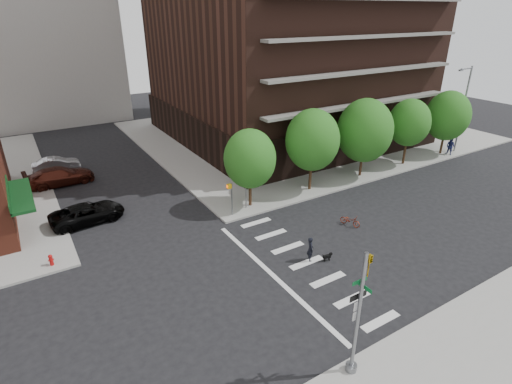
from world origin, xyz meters
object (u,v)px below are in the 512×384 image
at_px(dog_walker, 310,249).
at_px(fire_hydrant, 51,259).
at_px(scooter, 350,220).
at_px(traffic_signal, 357,324).
at_px(pedestrian_far, 450,146).
at_px(parked_car_black, 87,213).
at_px(parked_car_silver, 56,165).
at_px(parked_car_maroon, 60,176).

bearing_deg(dog_walker, fire_hydrant, 83.53).
distance_m(fire_hydrant, scooter, 19.95).
relative_size(traffic_signal, pedestrian_far, 3.24).
distance_m(traffic_signal, dog_walker, 8.73).
distance_m(parked_car_black, pedestrian_far, 36.17).
bearing_deg(dog_walker, scooter, -47.00).
height_order(scooter, pedestrian_far, pedestrian_far).
xyz_separation_m(parked_car_black, pedestrian_far, (35.84, -4.87, 0.35)).
relative_size(scooter, pedestrian_far, 0.83).
relative_size(traffic_signal, parked_car_silver, 1.42).
bearing_deg(parked_car_silver, traffic_signal, -164.99).
bearing_deg(dog_walker, parked_car_black, 63.45).
xyz_separation_m(parked_car_black, parked_car_silver, (-0.58, 12.29, -0.02)).
xyz_separation_m(parked_car_silver, dog_walker, (11.39, -24.76, 0.12)).
relative_size(parked_car_black, parked_car_silver, 1.23).
bearing_deg(scooter, pedestrian_far, -4.02).
bearing_deg(dog_walker, pedestrian_far, -50.59).
bearing_deg(pedestrian_far, scooter, -78.47).
distance_m(parked_car_silver, pedestrian_far, 40.27).
xyz_separation_m(parked_car_black, parked_car_maroon, (-0.73, 8.56, 0.11)).
distance_m(fire_hydrant, dog_walker, 15.83).
bearing_deg(parked_car_maroon, dog_walker, -154.19).
height_order(traffic_signal, scooter, traffic_signal).
height_order(scooter, dog_walker, dog_walker).
bearing_deg(parked_car_black, fire_hydrant, 142.89).
distance_m(fire_hydrant, parked_car_maroon, 13.56).
relative_size(dog_walker, pedestrian_far, 0.88).
distance_m(parked_car_black, dog_walker, 16.50).
distance_m(fire_hydrant, parked_car_black, 5.68).
distance_m(fire_hydrant, parked_car_silver, 17.26).
xyz_separation_m(fire_hydrant, parked_car_silver, (2.45, 17.09, 0.15)).
xyz_separation_m(fire_hydrant, parked_car_maroon, (2.30, 13.36, 0.28)).
relative_size(traffic_signal, fire_hydrant, 8.20).
bearing_deg(pedestrian_far, parked_car_maroon, -114.53).
distance_m(parked_car_maroon, scooter, 25.42).
height_order(parked_car_silver, pedestrian_far, pedestrian_far).
bearing_deg(parked_car_silver, parked_car_black, -175.46).
height_order(fire_hydrant, scooter, fire_hydrant).
relative_size(scooter, dog_walker, 0.94).
bearing_deg(parked_car_silver, dog_walker, -153.45).
distance_m(parked_car_silver, scooter, 28.24).
height_order(parked_car_silver, scooter, parked_car_silver).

